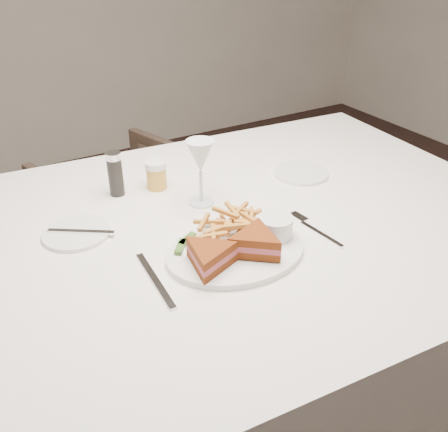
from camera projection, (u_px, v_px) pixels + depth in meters
The scene contains 3 objects.
table at pixel (215, 337), 1.42m from camera, with size 1.63×1.09×0.75m, color white.
chair_far at pixel (128, 210), 2.19m from camera, with size 0.59×0.56×0.61m, color #44352A.
table_setting at pixel (219, 221), 1.17m from camera, with size 0.83×0.63×0.18m.
Camera 1 is at (-0.63, -0.73, 1.39)m, focal length 40.00 mm.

